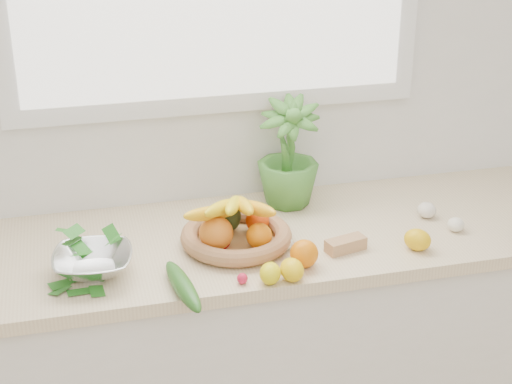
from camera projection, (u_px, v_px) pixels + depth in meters
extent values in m
cube|color=white|center=(215.00, 64.00, 2.42)|extent=(4.50, 0.02, 2.70)
cube|color=silver|center=(240.00, 366.00, 2.53)|extent=(2.20, 0.58, 0.86)
cube|color=beige|center=(238.00, 243.00, 2.35)|extent=(2.24, 0.62, 0.04)
sphere|color=orange|center=(304.00, 254.00, 2.16)|extent=(0.10, 0.10, 0.08)
ellipsoid|color=yellow|center=(292.00, 270.00, 2.10)|extent=(0.07, 0.09, 0.06)
ellipsoid|color=yellow|center=(270.00, 273.00, 2.08)|extent=(0.08, 0.09, 0.06)
ellipsoid|color=#E6AD0C|center=(417.00, 240.00, 2.25)|extent=(0.10, 0.10, 0.06)
sphere|color=red|center=(219.00, 239.00, 2.25)|extent=(0.08, 0.08, 0.07)
cube|color=tan|center=(346.00, 245.00, 2.25)|extent=(0.13, 0.08, 0.04)
ellipsoid|color=white|center=(285.00, 243.00, 2.26)|extent=(0.05, 0.05, 0.04)
ellipsoid|color=beige|center=(427.00, 210.00, 2.45)|extent=(0.08, 0.08, 0.05)
ellipsoid|color=#EBE7CF|center=(456.00, 225.00, 2.36)|extent=(0.07, 0.07, 0.04)
ellipsoid|color=#1A5519|center=(183.00, 286.00, 2.03)|extent=(0.09, 0.27, 0.05)
sphere|color=red|center=(242.00, 279.00, 2.09)|extent=(0.04, 0.04, 0.03)
imported|color=#448731|center=(288.00, 153.00, 2.48)|extent=(0.24, 0.24, 0.35)
cylinder|color=#A6864A|center=(236.00, 243.00, 2.29)|extent=(0.35, 0.35, 0.01)
torus|color=#AE7A4D|center=(236.00, 236.00, 2.28)|extent=(0.42, 0.42, 0.05)
sphere|color=orange|center=(216.00, 233.00, 2.23)|extent=(0.13, 0.13, 0.10)
sphere|color=orange|center=(259.00, 236.00, 2.24)|extent=(0.10, 0.10, 0.07)
sphere|color=#DC4006|center=(257.00, 221.00, 2.33)|extent=(0.09, 0.09, 0.07)
ellipsoid|color=black|center=(228.00, 216.00, 2.33)|extent=(0.10, 0.10, 0.10)
ellipsoid|color=yellow|center=(211.00, 213.00, 2.22)|extent=(0.20, 0.15, 0.09)
ellipsoid|color=yellow|center=(222.00, 208.00, 2.23)|extent=(0.16, 0.19, 0.09)
ellipsoid|color=yellow|center=(233.00, 205.00, 2.23)|extent=(0.11, 0.22, 0.09)
ellipsoid|color=yellow|center=(244.00, 205.00, 2.24)|extent=(0.04, 0.22, 0.09)
ellipsoid|color=#FFB015|center=(256.00, 208.00, 2.25)|extent=(0.10, 0.22, 0.09)
cylinder|color=silver|center=(94.00, 273.00, 2.13)|extent=(0.10, 0.10, 0.02)
imported|color=silver|center=(93.00, 262.00, 2.11)|extent=(0.24, 0.24, 0.05)
ellipsoid|color=#236B1A|center=(92.00, 249.00, 2.10)|extent=(0.18, 0.18, 0.07)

